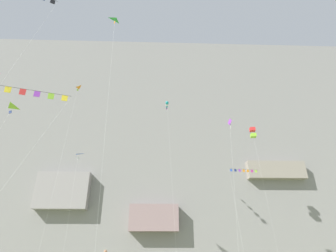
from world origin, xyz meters
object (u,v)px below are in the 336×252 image
object	(u,v)px
kite_delta_mid_right	(115,27)
kite_banner_far_left	(30,0)
kite_banner_far_right	(29,95)
kite_delta_upper_left	(4,116)
kite_delta_upper_mid	(74,95)
kite_box_mid_center	(253,133)
kite_banner_high_center	(243,175)
kite_delta_high_left	(76,159)
kite_windsock_low_left	(167,105)
kite_diamond_mid_left	(230,128)

from	to	relation	value
kite_delta_mid_right	kite_banner_far_left	distance (m)	11.18
kite_banner_far_right	kite_delta_upper_left	distance (m)	3.18
kite_delta_upper_mid	kite_box_mid_center	size ratio (longest dim) A/B	1.12
kite_delta_mid_right	kite_banner_high_center	bearing A→B (deg)	34.89
kite_delta_high_left	kite_delta_mid_right	bearing A→B (deg)	-62.95
kite_delta_upper_mid	kite_windsock_low_left	world-z (taller)	kite_windsock_low_left
kite_diamond_mid_left	kite_banner_high_center	distance (m)	9.24
kite_delta_mid_right	kite_banner_high_center	world-z (taller)	kite_delta_mid_right
kite_banner_high_center	kite_delta_high_left	bearing A→B (deg)	178.88
kite_delta_upper_mid	kite_delta_upper_left	xyz separation A→B (m)	(0.21, -17.25, -13.17)
kite_delta_upper_mid	kite_delta_upper_left	size ratio (longest dim) A/B	1.99
kite_delta_upper_mid	kite_delta_high_left	distance (m)	11.30
kite_banner_far_right	kite_delta_upper_left	world-z (taller)	kite_banner_far_right
kite_banner_high_center	kite_windsock_low_left	size ratio (longest dim) A/B	0.49
kite_banner_far_left	kite_windsock_low_left	distance (m)	29.54
kite_banner_high_center	kite_box_mid_center	bearing A→B (deg)	52.18
kite_delta_mid_right	kite_banner_far_left	size ratio (longest dim) A/B	1.06
kite_banner_far_right	kite_banner_high_center	distance (m)	34.42
kite_diamond_mid_left	kite_delta_high_left	world-z (taller)	kite_diamond_mid_left
kite_banner_far_right	kite_banner_far_left	bearing A→B (deg)	168.05
kite_box_mid_center	kite_delta_upper_mid	bearing A→B (deg)	-164.28
kite_diamond_mid_left	kite_delta_upper_left	world-z (taller)	kite_diamond_mid_left
kite_windsock_low_left	kite_delta_upper_left	xyz separation A→B (m)	(-16.62, -23.46, -15.07)
kite_banner_high_center	kite_diamond_mid_left	bearing A→B (deg)	147.24
kite_diamond_mid_left	kite_box_mid_center	world-z (taller)	kite_box_mid_center
kite_delta_mid_right	kite_delta_upper_left	world-z (taller)	kite_delta_mid_right
kite_delta_upper_mid	kite_box_mid_center	distance (m)	36.72
kite_delta_upper_mid	kite_delta_mid_right	xyz separation A→B (m)	(8.72, -11.84, 4.56)
kite_delta_upper_mid	kite_delta_upper_left	bearing A→B (deg)	-89.32
kite_box_mid_center	kite_windsock_low_left	bearing A→B (deg)	-168.60
kite_banner_far_right	kite_banner_far_left	size ratio (longest dim) A/B	0.52
kite_box_mid_center	kite_windsock_low_left	distance (m)	19.31
kite_windsock_low_left	kite_banner_far_right	bearing A→B (deg)	-120.20
kite_delta_mid_right	kite_delta_upper_left	distance (m)	20.40
kite_box_mid_center	kite_banner_far_left	xyz separation A→B (m)	(-36.04, -27.43, 5.30)
kite_delta_upper_mid	kite_diamond_mid_left	world-z (taller)	kite_delta_upper_mid
kite_banner_high_center	kite_delta_high_left	size ratio (longest dim) A/B	0.86
kite_banner_far_left	kite_windsock_low_left	bearing A→B (deg)	53.42
kite_diamond_mid_left	kite_windsock_low_left	distance (m)	13.59
kite_diamond_mid_left	kite_banner_far_right	bearing A→B (deg)	-140.06
kite_banner_high_center	kite_windsock_low_left	world-z (taller)	kite_windsock_low_left
kite_delta_high_left	kite_delta_upper_left	bearing A→B (deg)	-92.05
kite_delta_high_left	kite_box_mid_center	distance (m)	35.92
kite_delta_mid_right	kite_delta_upper_mid	bearing A→B (deg)	126.38
kite_banner_far_right	kite_delta_mid_right	distance (m)	18.18
kite_diamond_mid_left	kite_banner_far_left	distance (m)	36.87
kite_delta_upper_mid	kite_banner_far_left	distance (m)	17.75
kite_delta_upper_mid	kite_diamond_mid_left	distance (m)	29.16
kite_banner_far_left	kite_banner_high_center	bearing A→B (deg)	33.65
kite_box_mid_center	kite_banner_far_left	distance (m)	45.60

